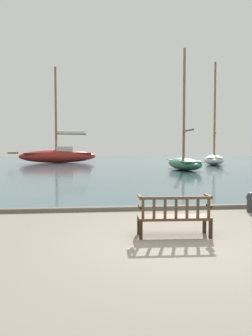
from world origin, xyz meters
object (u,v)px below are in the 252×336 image
park_bench (174,216)px  sailboat_mid_starboard (59,155)px  sailboat_outer_starboard (214,158)px  sailboat_outer_port (184,162)px  mooring_bollard (252,201)px

park_bench → sailboat_mid_starboard: (-6.28, 39.34, 0.72)m
sailboat_outer_starboard → sailboat_mid_starboard: 20.96m
park_bench → sailboat_outer_starboard: sailboat_outer_starboard is taller
park_bench → sailboat_outer_port: sailboat_outer_port is taller
park_bench → mooring_bollard: (3.12, 2.54, -0.13)m
park_bench → sailboat_outer_starboard: bearing=67.3°
sailboat_outer_port → mooring_bollard: sailboat_outer_port is taller
park_bench → sailboat_mid_starboard: size_ratio=0.12×
sailboat_outer_starboard → mooring_bollard: 30.62m
park_bench → sailboat_mid_starboard: sailboat_mid_starboard is taller
park_bench → sailboat_outer_starboard: size_ratio=0.13×
sailboat_outer_starboard → mooring_bollard: (-10.03, -28.93, -0.52)m
sailboat_mid_starboard → park_bench: bearing=-80.9°
park_bench → sailboat_mid_starboard: bearing=99.1°
sailboat_outer_port → park_bench: bearing=-106.8°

